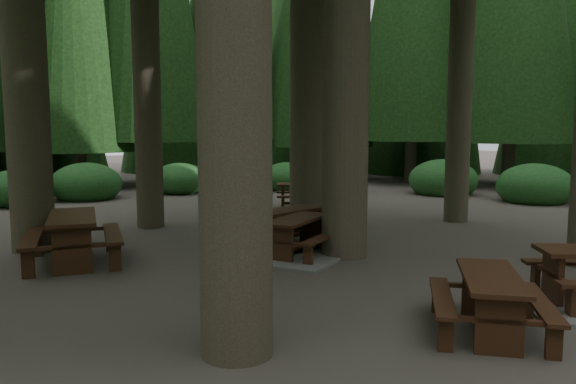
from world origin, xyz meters
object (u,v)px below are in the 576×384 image
picnic_table_c (290,232)px  picnic_table_d (306,192)px  picnic_table_b (73,232)px  picnic_table_a (297,243)px  picnic_table_e (491,295)px

picnic_table_c → picnic_table_d: (2.83, 4.06, 0.26)m
picnic_table_b → picnic_table_d: (6.96, 3.65, -0.07)m
picnic_table_b → picnic_table_d: 7.86m
picnic_table_a → picnic_table_b: bearing=126.2°
picnic_table_c → picnic_table_d: size_ratio=1.18×
picnic_table_d → picnic_table_e: picnic_table_d is taller
picnic_table_e → picnic_table_c: bearing=36.0°
picnic_table_b → picnic_table_e: bearing=-138.6°
picnic_table_a → picnic_table_d: size_ratio=1.25×
picnic_table_c → picnic_table_e: size_ratio=1.24×
picnic_table_b → picnic_table_c: (4.13, -0.41, -0.33)m
picnic_table_c → picnic_table_d: picnic_table_d is taller
picnic_table_b → picnic_table_c: size_ratio=0.86×
picnic_table_c → picnic_table_d: bearing=38.9°
picnic_table_b → picnic_table_a: bearing=-101.2°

